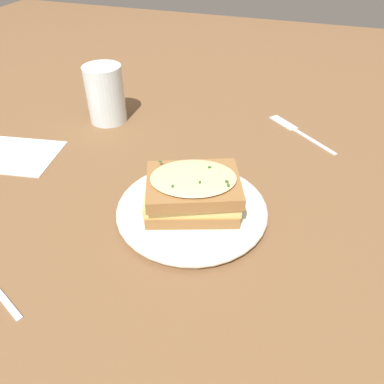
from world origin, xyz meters
name	(u,v)px	position (x,y,z in m)	size (l,w,h in m)	color
ground_plane	(173,218)	(0.00, 0.00, 0.00)	(2.40, 2.40, 0.00)	brown
dinner_plate	(192,210)	(0.03, 0.02, 0.01)	(0.23, 0.23, 0.02)	silver
sandwich	(193,192)	(0.03, 0.01, 0.05)	(0.16, 0.14, 0.06)	olive
water_glass	(105,94)	(-0.24, 0.25, 0.06)	(0.08, 0.08, 0.12)	silver
fork	(294,129)	(0.14, 0.33, 0.00)	(0.15, 0.13, 0.00)	silver
napkin	(17,155)	(-0.34, 0.07, 0.00)	(0.15, 0.12, 0.00)	white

